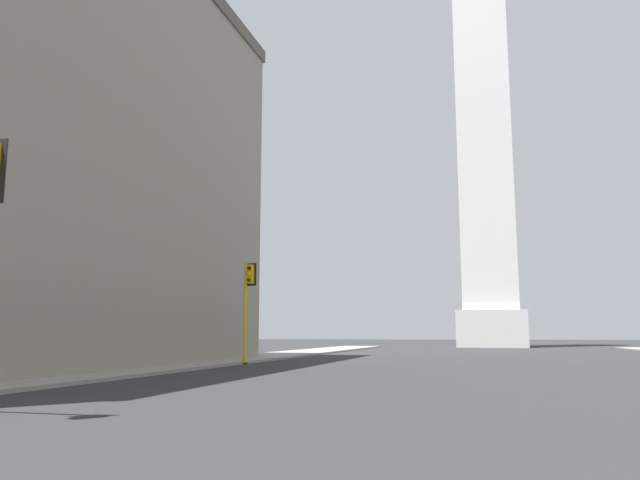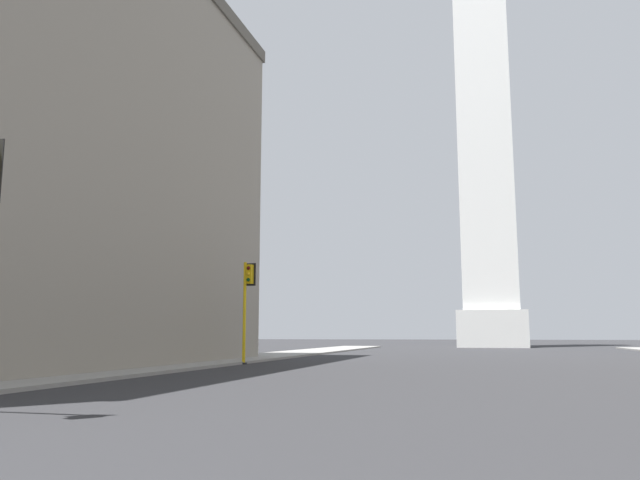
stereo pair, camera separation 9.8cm
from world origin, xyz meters
name	(u,v)px [view 2 (the right image)]	position (x,y,z in m)	size (l,w,h in m)	color
sidewalk_left	(183,365)	(-16.65, 30.55, 0.07)	(5.00, 101.85, 0.15)	gray
obelisk	(483,104)	(0.00, 84.87, 33.18)	(8.80, 8.80, 68.76)	silver
traffic_light_mid_left	(247,297)	(-14.03, 33.09, 3.85)	(0.79, 0.52, 5.84)	yellow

